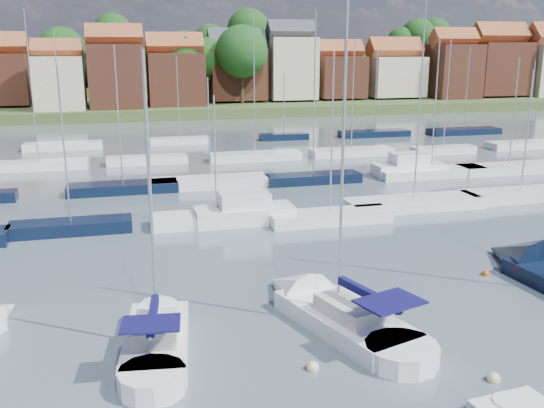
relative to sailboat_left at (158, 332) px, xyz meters
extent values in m
plane|color=#3F4D55|center=(12.49, 36.51, -0.36)|extent=(260.00, 260.00, 0.00)
cube|color=white|center=(-0.12, -0.93, -0.11)|extent=(3.26, 6.34, 1.20)
cone|color=white|center=(0.35, 2.83, -0.11)|extent=(2.88, 3.24, 2.53)
cylinder|color=white|center=(-0.49, -3.95, -0.11)|extent=(2.82, 2.82, 1.20)
cube|color=beige|center=(-0.17, -1.35, 0.84)|extent=(2.07, 2.73, 0.70)
cylinder|color=#B2B2B7|center=(-0.06, -0.51, 6.11)|extent=(0.14, 0.14, 11.25)
cylinder|color=#B2B2B7|center=(-0.27, -2.19, 1.69)|extent=(0.52, 3.36, 0.10)
cube|color=#100D44|center=(-0.27, -2.19, 1.84)|extent=(0.70, 3.22, 0.35)
cube|color=#100D44|center=(-0.41, -3.28, 1.99)|extent=(2.32, 1.77, 0.08)
cube|color=white|center=(8.11, -0.96, -0.11)|extent=(4.99, 7.70, 1.20)
cone|color=white|center=(6.76, 3.29, -0.11)|extent=(3.88, 4.20, 2.97)
cylinder|color=white|center=(9.19, -4.36, -0.11)|extent=(3.73, 3.73, 1.20)
cube|color=beige|center=(8.26, -1.43, 0.84)|extent=(2.88, 3.46, 0.70)
cylinder|color=#B2B2B7|center=(7.96, -0.49, 7.09)|extent=(0.14, 0.14, 13.21)
cylinder|color=#B2B2B7|center=(8.56, -2.37, 1.69)|extent=(1.29, 3.81, 0.10)
cube|color=#100D44|center=(8.56, -2.37, 1.84)|extent=(1.43, 3.68, 0.35)
cube|color=#100D44|center=(8.95, -3.60, 1.99)|extent=(2.95, 2.46, 0.08)
cone|color=black|center=(20.71, 4.63, -0.11)|extent=(4.00, 4.55, 3.64)
cylinder|color=white|center=(11.29, -8.39, -0.03)|extent=(1.23, 1.23, 0.33)
sphere|color=beige|center=(5.64, -3.96, -0.36)|extent=(0.51, 0.51, 0.51)
sphere|color=beige|center=(11.99, -6.42, -0.36)|extent=(0.50, 0.50, 0.50)
sphere|color=#D85914|center=(17.99, 3.30, -0.36)|extent=(0.41, 0.41, 0.41)
cube|color=black|center=(-4.62, 17.05, -0.01)|extent=(8.01, 2.24, 1.00)
cylinder|color=#B2B2B7|center=(-4.62, 17.05, 5.56)|extent=(0.12, 0.12, 10.16)
cube|color=white|center=(5.22, 16.71, -0.01)|extent=(9.22, 2.58, 1.00)
cylinder|color=#B2B2B7|center=(5.22, 16.71, 4.58)|extent=(0.12, 0.12, 8.18)
cube|color=white|center=(13.12, 15.12, -0.01)|extent=(8.78, 2.46, 1.00)
cylinder|color=#B2B2B7|center=(13.12, 15.12, 6.01)|extent=(0.12, 0.12, 11.06)
cube|color=white|center=(20.72, 17.18, -0.01)|extent=(10.79, 3.02, 1.00)
cylinder|color=#B2B2B7|center=(20.72, 17.18, 7.92)|extent=(0.12, 0.12, 14.87)
cube|color=white|center=(30.47, 17.54, -0.01)|extent=(10.13, 2.84, 1.00)
cylinder|color=#B2B2B7|center=(30.47, 17.54, 5.28)|extent=(0.12, 0.12, 9.59)
cube|color=white|center=(7.18, 16.51, 0.14)|extent=(7.00, 2.60, 1.40)
cube|color=white|center=(7.18, 16.51, 1.24)|extent=(3.50, 2.20, 1.30)
cube|color=black|center=(-1.06, 28.15, -0.01)|extent=(9.30, 2.60, 1.00)
cylinder|color=#B2B2B7|center=(-1.06, 28.15, 6.23)|extent=(0.12, 0.12, 11.48)
cube|color=white|center=(6.55, 28.52, -0.01)|extent=(10.40, 2.91, 1.00)
cylinder|color=#B2B2B7|center=(6.55, 28.52, 4.87)|extent=(0.12, 0.12, 8.77)
cube|color=black|center=(15.97, 27.80, -0.01)|extent=(8.80, 2.46, 1.00)
cylinder|color=#B2B2B7|center=(15.97, 27.80, 7.65)|extent=(0.12, 0.12, 14.33)
cube|color=white|center=(27.88, 27.68, -0.01)|extent=(10.73, 3.00, 1.00)
cylinder|color=#B2B2B7|center=(27.88, 27.68, 6.56)|extent=(0.12, 0.12, 12.14)
cube|color=white|center=(36.31, 27.48, -0.01)|extent=(10.48, 2.93, 1.00)
cylinder|color=#B2B2B7|center=(36.31, 27.48, 5.62)|extent=(0.12, 0.12, 10.28)
cube|color=white|center=(25.95, 28.51, 0.14)|extent=(7.00, 2.60, 1.40)
cube|color=white|center=(25.95, 28.51, 1.24)|extent=(3.50, 2.20, 1.30)
cube|color=white|center=(-9.23, 40.72, -0.01)|extent=(9.71, 2.72, 1.00)
cylinder|color=#B2B2B7|center=(-9.23, 40.72, 7.93)|extent=(0.12, 0.12, 14.88)
cube|color=white|center=(1.65, 41.02, -0.01)|extent=(8.49, 2.38, 1.00)
cylinder|color=#B2B2B7|center=(1.65, 41.02, 6.14)|extent=(0.12, 0.12, 11.31)
cube|color=white|center=(13.28, 40.29, -0.01)|extent=(10.16, 2.85, 1.00)
cylinder|color=#B2B2B7|center=(13.28, 40.29, 7.78)|extent=(0.12, 0.12, 14.59)
cube|color=white|center=(24.66, 40.41, -0.01)|extent=(9.53, 2.67, 1.00)
cylinder|color=#B2B2B7|center=(24.66, 40.41, 6.44)|extent=(0.12, 0.12, 11.91)
cube|color=white|center=(35.64, 39.02, -0.01)|extent=(7.62, 2.13, 1.00)
cylinder|color=#B2B2B7|center=(35.64, 39.02, 6.55)|extent=(0.12, 0.12, 12.13)
cube|color=white|center=(47.71, 40.10, -0.01)|extent=(10.17, 2.85, 1.00)
cylinder|color=#B2B2B7|center=(47.71, 40.10, 5.35)|extent=(0.12, 0.12, 9.73)
cube|color=white|center=(-7.77, 53.07, -0.01)|extent=(9.24, 2.59, 1.00)
cylinder|color=#B2B2B7|center=(-7.77, 53.07, 7.07)|extent=(0.12, 0.12, 13.17)
cube|color=white|center=(6.40, 53.82, -0.01)|extent=(7.57, 2.12, 1.00)
cylinder|color=#B2B2B7|center=(6.40, 53.82, 5.61)|extent=(0.12, 0.12, 10.24)
cube|color=black|center=(20.37, 53.98, -0.01)|extent=(6.58, 1.84, 1.00)
cylinder|color=#B2B2B7|center=(20.37, 53.98, 4.49)|extent=(0.12, 0.12, 8.01)
cube|color=black|center=(33.43, 53.92, -0.01)|extent=(9.92, 2.78, 1.00)
cylinder|color=#B2B2B7|center=(33.43, 53.92, 5.94)|extent=(0.12, 0.12, 10.92)
cube|color=black|center=(46.77, 52.88, -0.01)|extent=(10.55, 2.95, 1.00)
cylinder|color=#B2B2B7|center=(46.77, 52.88, 6.24)|extent=(0.12, 0.12, 11.51)
cube|color=#47562B|center=(12.49, 113.51, -0.06)|extent=(200.00, 70.00, 3.00)
cube|color=#47562B|center=(12.49, 138.51, 4.64)|extent=(200.00, 60.00, 14.00)
cube|color=beige|center=(-10.26, 85.52, 5.72)|extent=(8.09, 8.80, 8.96)
cube|color=brown|center=(-10.26, 85.52, 11.19)|extent=(8.25, 4.00, 4.00)
cube|color=brown|center=(-0.86, 86.45, 6.72)|extent=(9.36, 10.17, 10.97)
cube|color=brown|center=(-0.86, 86.45, 13.35)|extent=(9.54, 4.63, 4.63)
cube|color=brown|center=(9.44, 88.16, 5.95)|extent=(9.90, 8.56, 9.42)
cube|color=brown|center=(9.44, 88.16, 11.87)|extent=(10.10, 4.90, 4.90)
cube|color=brown|center=(21.58, 93.16, 6.58)|extent=(10.59, 8.93, 9.49)
cube|color=#383A42|center=(21.58, 93.16, 12.62)|extent=(10.80, 5.24, 5.24)
cube|color=beige|center=(32.20, 92.31, 7.66)|extent=(9.01, 8.61, 11.65)
cube|color=#383A42|center=(32.20, 92.31, 14.59)|extent=(9.19, 4.46, 4.46)
cube|color=brown|center=(42.66, 93.51, 5.84)|extent=(9.10, 9.34, 8.00)
cube|color=brown|center=(42.66, 93.51, 10.95)|extent=(9.28, 4.50, 4.50)
cube|color=beige|center=(54.44, 93.10, 5.77)|extent=(10.86, 9.59, 7.88)
cube|color=brown|center=(54.44, 93.10, 11.04)|extent=(11.07, 5.37, 5.37)
cube|color=brown|center=(66.24, 90.43, 6.72)|extent=(9.18, 9.96, 10.97)
cube|color=brown|center=(66.24, 90.43, 13.33)|extent=(9.36, 4.54, 4.54)
cube|color=brown|center=(77.66, 91.73, 7.22)|extent=(11.39, 9.67, 10.76)
cube|color=brown|center=(77.66, 91.73, 13.99)|extent=(11.62, 5.64, 5.64)
cylinder|color=#382619|center=(69.26, 112.02, 8.15)|extent=(0.50, 0.50, 4.47)
sphere|color=#235219|center=(69.26, 112.02, 14.22)|extent=(8.18, 8.18, 8.18)
cylinder|color=#382619|center=(15.95, 92.44, 3.46)|extent=(0.50, 0.50, 4.46)
sphere|color=#235219|center=(15.95, 92.44, 9.51)|extent=(8.15, 8.15, 8.15)
cylinder|color=#382619|center=(27.71, 110.19, 8.21)|extent=(0.50, 0.50, 5.15)
sphere|color=#235219|center=(27.71, 110.19, 15.20)|extent=(9.41, 9.41, 9.41)
cylinder|color=#382619|center=(-1.06, 112.83, 8.31)|extent=(0.50, 0.50, 4.56)
sphere|color=#235219|center=(-1.06, 112.83, 14.50)|extent=(8.34, 8.34, 8.34)
cylinder|color=#382619|center=(-10.75, 101.76, 3.81)|extent=(0.50, 0.50, 5.15)
sphere|color=#235219|center=(-10.75, 101.76, 10.80)|extent=(9.42, 9.42, 9.42)
cylinder|color=#382619|center=(26.24, 101.22, 3.12)|extent=(0.50, 0.50, 3.77)
sphere|color=#235219|center=(26.24, 101.22, 8.23)|extent=(6.89, 6.89, 6.89)
cylinder|color=#382619|center=(21.53, 87.45, 3.84)|extent=(0.50, 0.50, 5.21)
sphere|color=#235219|center=(21.53, 87.45, 10.92)|extent=(9.53, 9.53, 9.53)
cylinder|color=#382619|center=(74.42, 98.13, 2.72)|extent=(0.50, 0.50, 2.97)
sphere|color=#235219|center=(74.42, 98.13, 6.76)|extent=(5.44, 5.44, 5.44)
cylinder|color=#382619|center=(11.34, 90.27, 3.66)|extent=(0.50, 0.50, 4.84)
sphere|color=#235219|center=(11.34, 90.27, 10.23)|extent=(8.85, 8.85, 8.85)
cylinder|color=#382619|center=(65.17, 112.23, 7.80)|extent=(0.50, 0.50, 3.72)
sphere|color=#235219|center=(65.17, 112.23, 12.85)|extent=(6.80, 6.80, 6.80)
cylinder|color=#382619|center=(66.54, 90.64, 3.26)|extent=(0.50, 0.50, 4.05)
sphere|color=#235219|center=(66.54, 90.64, 8.75)|extent=(7.40, 7.40, 7.40)
cylinder|color=#382619|center=(19.32, 109.80, 7.54)|extent=(0.50, 0.50, 3.93)
sphere|color=#235219|center=(19.32, 109.80, 12.88)|extent=(7.19, 7.19, 7.19)
cylinder|color=#382619|center=(43.14, 96.68, 3.15)|extent=(0.50, 0.50, 3.82)
sphere|color=#235219|center=(43.14, 96.68, 8.34)|extent=(6.99, 6.99, 6.99)
cylinder|color=#382619|center=(-4.96, 89.64, 2.98)|extent=(0.50, 0.50, 3.48)
sphere|color=#235219|center=(-4.96, 89.64, 7.70)|extent=(6.37, 6.37, 6.37)
cylinder|color=#382619|center=(70.00, 99.32, 2.73)|extent=(0.50, 0.50, 2.99)
sphere|color=#235219|center=(70.00, 99.32, 6.78)|extent=(5.46, 5.46, 5.46)
cylinder|color=#382619|center=(16.09, 95.56, 2.86)|extent=(0.50, 0.50, 3.25)
sphere|color=#235219|center=(16.09, 95.56, 7.27)|extent=(5.94, 5.94, 5.94)
cylinder|color=#382619|center=(9.43, 97.25, 2.73)|extent=(0.50, 0.50, 2.98)
sphere|color=#235219|center=(9.43, 97.25, 6.78)|extent=(5.46, 5.46, 5.46)
cylinder|color=#382619|center=(77.15, 118.26, 8.99)|extent=(0.50, 0.50, 4.29)
sphere|color=#235219|center=(77.15, 118.26, 14.81)|extent=(7.84, 7.84, 7.84)
camera|label=1|loc=(-1.10, -24.09, 11.84)|focal=40.00mm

